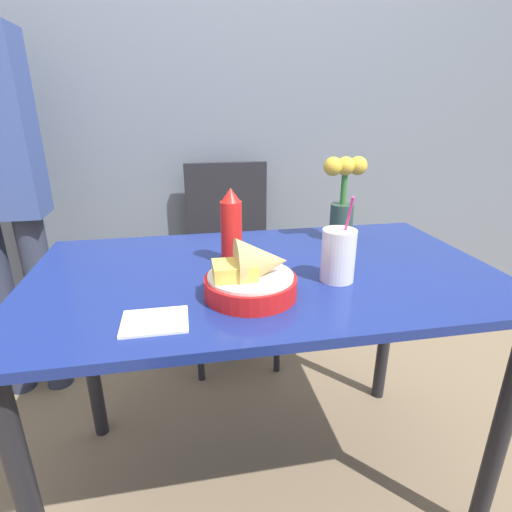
% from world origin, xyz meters
% --- Properties ---
extents(ground_plane, '(12.00, 12.00, 0.00)m').
position_xyz_m(ground_plane, '(0.00, 0.00, 0.00)').
color(ground_plane, '#7A664C').
extents(wall_window, '(7.00, 0.06, 2.60)m').
position_xyz_m(wall_window, '(0.00, 1.06, 1.30)').
color(wall_window, slate).
rests_on(wall_window, ground_plane).
extents(dining_table, '(1.28, 0.74, 0.77)m').
position_xyz_m(dining_table, '(0.00, 0.00, 0.67)').
color(dining_table, navy).
rests_on(dining_table, ground_plane).
extents(chair_far_window, '(0.40, 0.40, 0.95)m').
position_xyz_m(chair_far_window, '(0.00, 0.84, 0.56)').
color(chair_far_window, black).
rests_on(chair_far_window, ground_plane).
extents(food_basket, '(0.22, 0.22, 0.14)m').
position_xyz_m(food_basket, '(-0.06, -0.15, 0.82)').
color(food_basket, red).
rests_on(food_basket, dining_table).
extents(ketchup_bottle, '(0.06, 0.06, 0.22)m').
position_xyz_m(ketchup_bottle, '(-0.08, 0.08, 0.88)').
color(ketchup_bottle, red).
rests_on(ketchup_bottle, dining_table).
extents(drink_cup, '(0.09, 0.09, 0.23)m').
position_xyz_m(drink_cup, '(0.17, -0.10, 0.84)').
color(drink_cup, silver).
rests_on(drink_cup, dining_table).
extents(flower_vase, '(0.14, 0.08, 0.28)m').
position_xyz_m(flower_vase, '(0.31, 0.21, 0.92)').
color(flower_vase, '#2D4738').
rests_on(flower_vase, dining_table).
extents(napkin, '(0.14, 0.11, 0.01)m').
position_xyz_m(napkin, '(-0.29, -0.24, 0.78)').
color(napkin, white).
rests_on(napkin, dining_table).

